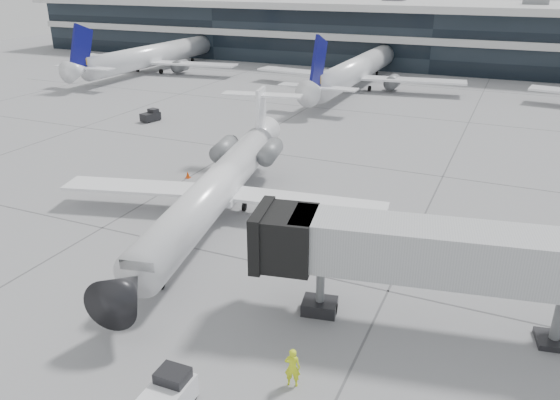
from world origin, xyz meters
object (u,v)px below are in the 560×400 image
at_px(regional_jet, 219,185).
at_px(jet_bridge, 458,255).
at_px(baggage_tug, 167,396).
at_px(ramp_worker, 292,367).

distance_m(regional_jet, jet_bridge, 18.75).
relative_size(regional_jet, baggage_tug, 11.64).
xyz_separation_m(regional_jet, ramp_worker, (11.60, -14.22, -1.42)).
xyz_separation_m(ramp_worker, baggage_tug, (-4.01, -3.37, -0.21)).
xyz_separation_m(jet_bridge, ramp_worker, (-5.51, -6.77, -3.21)).
xyz_separation_m(regional_jet, jet_bridge, (17.11, -7.45, 1.79)).
distance_m(ramp_worker, baggage_tug, 5.24).
bearing_deg(ramp_worker, jet_bridge, -143.18).
bearing_deg(jet_bridge, baggage_tug, -143.77).
bearing_deg(baggage_tug, regional_jet, 111.93).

